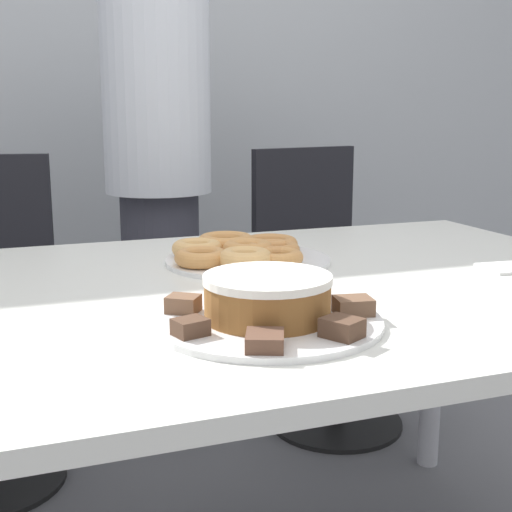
{
  "coord_description": "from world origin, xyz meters",
  "views": [
    {
      "loc": [
        -0.43,
        -1.19,
        1.04
      ],
      "look_at": [
        0.01,
        -0.03,
        0.78
      ],
      "focal_mm": 50.0,
      "sensor_mm": 36.0,
      "label": 1
    }
  ],
  "objects_px": {
    "person_standing": "(158,170)",
    "napkin": "(512,268)",
    "plate_cake": "(267,322)",
    "plate_donuts": "(248,260)",
    "frosted_cake": "(267,297)",
    "office_chair_right": "(328,294)"
  },
  "relations": [
    {
      "from": "plate_donuts",
      "to": "person_standing",
      "type": "bearing_deg",
      "value": 91.09
    },
    {
      "from": "napkin",
      "to": "plate_donuts",
      "type": "bearing_deg",
      "value": 153.12
    },
    {
      "from": "person_standing",
      "to": "frosted_cake",
      "type": "height_order",
      "value": "person_standing"
    },
    {
      "from": "person_standing",
      "to": "office_chair_right",
      "type": "xyz_separation_m",
      "value": [
        0.54,
        -0.08,
        -0.42
      ]
    },
    {
      "from": "office_chair_right",
      "to": "napkin",
      "type": "height_order",
      "value": "office_chair_right"
    },
    {
      "from": "plate_cake",
      "to": "napkin",
      "type": "distance_m",
      "value": 0.62
    },
    {
      "from": "plate_cake",
      "to": "frosted_cake",
      "type": "relative_size",
      "value": 1.8
    },
    {
      "from": "plate_cake",
      "to": "plate_donuts",
      "type": "relative_size",
      "value": 1.0
    },
    {
      "from": "person_standing",
      "to": "plate_donuts",
      "type": "distance_m",
      "value": 0.77
    },
    {
      "from": "napkin",
      "to": "person_standing",
      "type": "bearing_deg",
      "value": 116.15
    },
    {
      "from": "office_chair_right",
      "to": "plate_donuts",
      "type": "distance_m",
      "value": 0.9
    },
    {
      "from": "person_standing",
      "to": "napkin",
      "type": "distance_m",
      "value": 1.12
    },
    {
      "from": "office_chair_right",
      "to": "frosted_cake",
      "type": "relative_size",
      "value": 4.72
    },
    {
      "from": "office_chair_right",
      "to": "napkin",
      "type": "distance_m",
      "value": 0.96
    },
    {
      "from": "person_standing",
      "to": "plate_cake",
      "type": "relative_size",
      "value": 4.66
    },
    {
      "from": "plate_cake",
      "to": "napkin",
      "type": "height_order",
      "value": "plate_cake"
    },
    {
      "from": "person_standing",
      "to": "frosted_cake",
      "type": "distance_m",
      "value": 1.19
    },
    {
      "from": "plate_cake",
      "to": "office_chair_right",
      "type": "bearing_deg",
      "value": 59.59
    },
    {
      "from": "frosted_cake",
      "to": "person_standing",
      "type": "bearing_deg",
      "value": 84.89
    },
    {
      "from": "plate_donuts",
      "to": "napkin",
      "type": "distance_m",
      "value": 0.54
    },
    {
      "from": "person_standing",
      "to": "plate_cake",
      "type": "distance_m",
      "value": 1.19
    },
    {
      "from": "office_chair_right",
      "to": "plate_cake",
      "type": "height_order",
      "value": "office_chair_right"
    }
  ]
}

